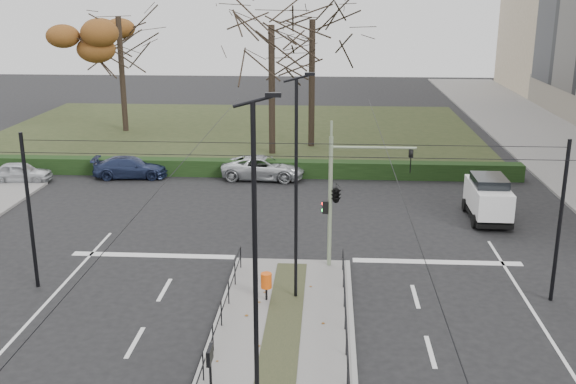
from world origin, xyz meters
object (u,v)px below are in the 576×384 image
(streetlamp_median_near, at_px, (256,264))
(white_van, at_px, (488,197))
(traffic_light, at_px, (338,192))
(rust_tree, at_px, (118,16))
(parked_car_fourth, at_px, (263,168))
(bare_tree_center, at_px, (312,29))
(bare_tree_near, at_px, (271,35))
(parked_car_first, at_px, (20,172))
(streetlamp_median_far, at_px, (297,188))
(parked_car_third, at_px, (130,167))
(litter_bin, at_px, (266,281))
(info_panel, at_px, (210,363))

(streetlamp_median_near, xyz_separation_m, white_van, (9.56, 17.03, -3.30))
(traffic_light, xyz_separation_m, white_van, (7.44, 6.61, -2.08))
(traffic_light, distance_m, rust_tree, 32.39)
(parked_car_fourth, bearing_deg, streetlamp_median_near, -171.28)
(bare_tree_center, distance_m, bare_tree_near, 3.65)
(traffic_light, relative_size, rust_tree, 0.45)
(parked_car_first, bearing_deg, rust_tree, -11.53)
(streetlamp_median_far, xyz_separation_m, parked_car_third, (-10.87, 16.34, -3.62))
(litter_bin, relative_size, white_van, 0.25)
(traffic_light, xyz_separation_m, parked_car_first, (-18.55, 11.81, -2.62))
(parked_car_third, relative_size, bare_tree_center, 0.37)
(parked_car_first, relative_size, bare_tree_near, 0.31)
(traffic_light, relative_size, streetlamp_median_near, 0.63)
(rust_tree, bearing_deg, parked_car_third, -72.24)
(streetlamp_median_near, distance_m, white_van, 19.81)
(streetlamp_median_far, bearing_deg, parked_car_fourth, 99.65)
(litter_bin, bearing_deg, parked_car_first, 136.45)
(rust_tree, bearing_deg, bare_tree_center, -17.20)
(parked_car_fourth, bearing_deg, bare_tree_near, 3.54)
(streetlamp_median_far, bearing_deg, bare_tree_near, 97.00)
(bare_tree_near, bearing_deg, parked_car_third, -140.57)
(white_van, bearing_deg, litter_bin, -134.98)
(litter_bin, xyz_separation_m, white_van, (10.00, 10.00, 0.29))
(parked_car_third, relative_size, bare_tree_near, 0.39)
(traffic_light, distance_m, streetlamp_median_far, 3.55)
(streetlamp_median_far, height_order, parked_car_first, streetlamp_median_far)
(parked_car_fourth, xyz_separation_m, rust_tree, (-12.48, 13.59, 8.34))
(parked_car_third, bearing_deg, litter_bin, -154.69)
(streetlamp_median_far, bearing_deg, litter_bin, -162.08)
(bare_tree_near, bearing_deg, streetlamp_median_far, -83.00)
(streetlamp_median_near, xyz_separation_m, rust_tree, (-14.67, 37.52, 4.57))
(rust_tree, xyz_separation_m, bare_tree_near, (12.47, -7.18, -0.91))
(parked_car_fourth, height_order, rust_tree, rust_tree)
(litter_bin, relative_size, streetlamp_median_far, 0.13)
(streetlamp_median_far, relative_size, rust_tree, 0.69)
(streetlamp_median_near, relative_size, parked_car_third, 1.91)
(info_panel, distance_m, parked_car_third, 25.51)
(litter_bin, height_order, streetlamp_median_far, streetlamp_median_far)
(parked_car_first, bearing_deg, streetlamp_median_far, -136.02)
(parked_car_first, relative_size, parked_car_third, 0.81)
(litter_bin, bearing_deg, parked_car_third, 120.46)
(litter_bin, relative_size, bare_tree_near, 0.09)
(white_van, bearing_deg, parked_car_third, 161.36)
(parked_car_third, bearing_deg, parked_car_first, 98.32)
(traffic_light, height_order, bare_tree_center, bare_tree_center)
(info_panel, relative_size, bare_tree_near, 0.18)
(streetlamp_median_near, xyz_separation_m, parked_car_first, (-16.43, 22.23, -3.84))
(info_panel, relative_size, white_van, 0.51)
(bare_tree_near, bearing_deg, info_panel, -88.12)
(parked_car_third, distance_m, bare_tree_center, 16.04)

